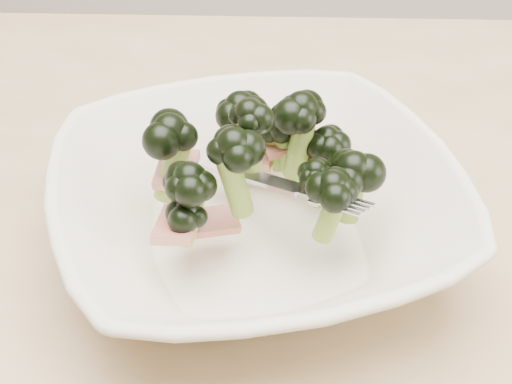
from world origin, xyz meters
TOP-DOWN VIEW (x-y plane):
  - dining_table at (0.00, 0.00)m, footprint 1.20×0.80m
  - broccoli_dish at (0.01, -0.01)m, footprint 0.36×0.36m

SIDE VIEW (x-z plane):
  - dining_table at x=0.00m, z-range 0.28..1.03m
  - broccoli_dish at x=0.01m, z-range 0.73..0.85m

